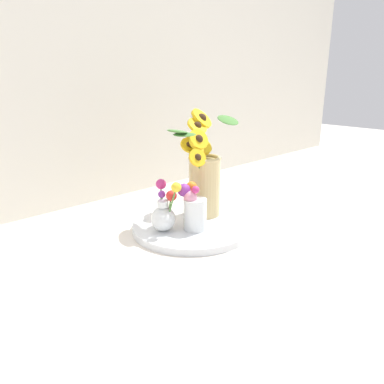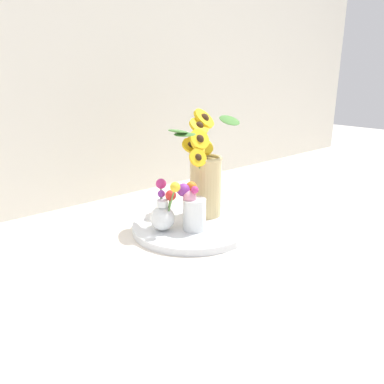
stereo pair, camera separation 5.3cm
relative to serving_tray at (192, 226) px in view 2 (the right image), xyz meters
name	(u,v)px [view 2 (the right image)]	position (x,y,z in m)	size (l,w,h in m)	color
ground_plane	(202,236)	(-0.01, -0.06, -0.01)	(6.00, 6.00, 0.00)	silver
wall_back	(101,23)	(-0.01, 0.53, 0.69)	(3.60, 0.06, 1.40)	silver
serving_tray	(192,226)	(0.00, 0.00, 0.00)	(0.41, 0.41, 0.02)	silver
mason_jar_sunflowers	(204,174)	(0.09, 0.04, 0.16)	(0.28, 0.23, 0.38)	#D1B77A
vase_small_center	(193,208)	(-0.03, -0.04, 0.08)	(0.08, 0.09, 0.15)	white
vase_bulb_right	(163,212)	(-0.11, 0.02, 0.07)	(0.09, 0.12, 0.17)	white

